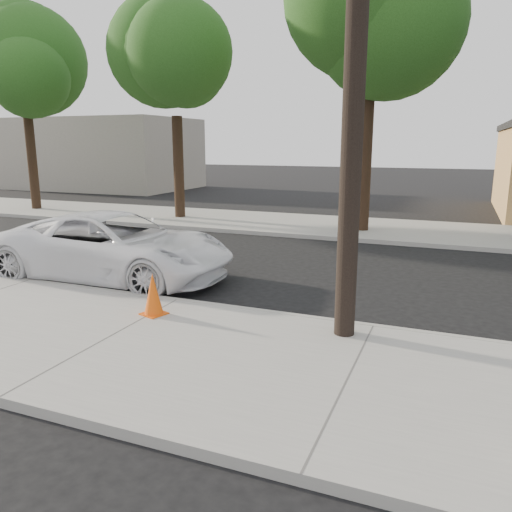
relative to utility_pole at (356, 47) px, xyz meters
name	(u,v)px	position (x,y,z in m)	size (l,w,h in m)	color
ground	(222,281)	(-3.60, 2.70, -4.70)	(120.00, 120.00, 0.00)	black
near_sidewalk	(110,341)	(-3.60, -1.60, -4.62)	(90.00, 4.40, 0.15)	gray
far_sidewalk	(315,226)	(-3.60, 11.20, -4.62)	(90.00, 5.00, 0.15)	gray
curb_near	(178,302)	(-3.60, 0.60, -4.62)	(90.00, 0.12, 0.16)	#9E9B93
building_far	(97,154)	(-23.60, 22.70, -2.20)	(14.00, 8.00, 5.00)	gray
utility_pole	(356,47)	(0.00, 0.00, 0.00)	(1.40, 0.34, 9.00)	black
tree_a	(24,71)	(-17.40, 10.55, 1.83)	(4.65, 4.50, 9.00)	black
tree_b	(178,71)	(-9.41, 10.76, 1.45)	(4.34, 4.20, 8.45)	black
tree_c	(377,33)	(-1.38, 10.34, 2.21)	(4.96, 4.80, 9.55)	black
police_cruiser	(115,246)	(-6.13, 1.90, -3.88)	(2.73, 5.92, 1.64)	white
traffic_cone	(153,295)	(-3.53, -0.38, -4.16)	(0.52, 0.52, 0.80)	#E8530C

